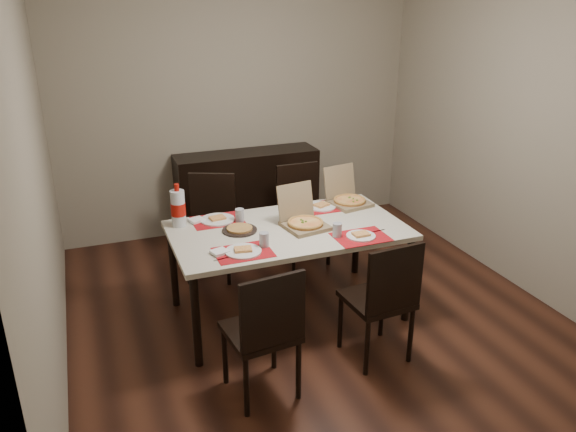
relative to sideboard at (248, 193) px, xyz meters
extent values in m
cube|color=#422114|center=(0.00, -1.78, -0.46)|extent=(3.80, 4.00, 0.02)
cube|color=gray|center=(0.00, 0.23, 0.85)|extent=(3.80, 0.02, 2.60)
cube|color=gray|center=(-1.91, -1.78, 0.85)|extent=(0.02, 4.00, 2.60)
cube|color=gray|center=(1.91, -1.78, 0.85)|extent=(0.02, 4.00, 2.60)
cube|color=black|center=(0.00, 0.00, 0.00)|extent=(1.50, 0.40, 0.90)
cube|color=beige|center=(-0.19, -1.71, 0.28)|extent=(1.80, 1.00, 0.04)
cylinder|color=black|center=(-1.03, -2.15, -0.10)|extent=(0.06, 0.06, 0.71)
cylinder|color=black|center=(0.65, -2.15, -0.10)|extent=(0.06, 0.06, 0.71)
cylinder|color=black|center=(-1.03, -1.27, -0.10)|extent=(0.06, 0.06, 0.71)
cylinder|color=black|center=(0.65, -1.27, -0.10)|extent=(0.06, 0.06, 0.71)
cube|color=black|center=(-0.70, -2.57, 0.00)|extent=(0.46, 0.46, 0.04)
cube|color=black|center=(-0.68, -2.75, 0.25)|extent=(0.42, 0.08, 0.46)
cylinder|color=black|center=(-0.86, -2.76, -0.24)|extent=(0.04, 0.04, 0.43)
cylinder|color=black|center=(-0.50, -2.72, -0.24)|extent=(0.04, 0.04, 0.43)
cylinder|color=black|center=(-0.90, -2.41, -0.24)|extent=(0.04, 0.04, 0.43)
cylinder|color=black|center=(-0.54, -2.37, -0.24)|extent=(0.04, 0.04, 0.43)
cube|color=black|center=(0.19, -2.47, 0.00)|extent=(0.45, 0.45, 0.04)
cube|color=black|center=(0.20, -2.66, 0.25)|extent=(0.42, 0.06, 0.46)
cylinder|color=black|center=(0.02, -2.66, -0.24)|extent=(0.04, 0.04, 0.43)
cylinder|color=black|center=(0.38, -2.64, -0.24)|extent=(0.04, 0.04, 0.43)
cylinder|color=black|center=(0.00, -2.31, -0.24)|extent=(0.04, 0.04, 0.43)
cylinder|color=black|center=(0.36, -2.28, -0.24)|extent=(0.04, 0.04, 0.43)
cube|color=black|center=(-0.61, -0.85, 0.00)|extent=(0.55, 0.55, 0.04)
cube|color=black|center=(-0.54, -0.68, 0.25)|extent=(0.40, 0.19, 0.46)
cylinder|color=black|center=(-0.37, -0.76, -0.24)|extent=(0.04, 0.04, 0.43)
cylinder|color=black|center=(-0.70, -0.62, -0.24)|extent=(0.04, 0.04, 0.43)
cylinder|color=black|center=(-0.52, -1.09, -0.24)|extent=(0.04, 0.04, 0.43)
cylinder|color=black|center=(-0.85, -0.95, -0.24)|extent=(0.04, 0.04, 0.43)
cube|color=black|center=(0.31, -0.86, 0.00)|extent=(0.42, 0.42, 0.04)
cube|color=black|center=(0.30, -0.67, 0.25)|extent=(0.42, 0.03, 0.46)
cylinder|color=black|center=(0.48, -0.68, -0.24)|extent=(0.04, 0.04, 0.43)
cylinder|color=black|center=(0.12, -0.68, -0.24)|extent=(0.04, 0.04, 0.43)
cylinder|color=black|center=(0.49, -1.04, -0.24)|extent=(0.04, 0.04, 0.43)
cylinder|color=black|center=(0.13, -1.04, -0.24)|extent=(0.04, 0.04, 0.43)
cube|color=#B90C15|center=(-0.64, -2.01, 0.30)|extent=(0.40, 0.30, 0.00)
cylinder|color=white|center=(-0.64, -2.01, 0.31)|extent=(0.26, 0.26, 0.01)
cube|color=#F7E37B|center=(-0.64, -2.01, 0.33)|extent=(0.13, 0.11, 0.02)
cylinder|color=#9B9DA5|center=(-0.47, -1.98, 0.36)|extent=(0.07, 0.07, 0.11)
cube|color=#B2B2B7|center=(-0.77, -2.06, 0.30)|extent=(0.20, 0.04, 0.00)
cube|color=white|center=(-0.80, -1.97, 0.31)|extent=(0.13, 0.13, 0.02)
cube|color=#B90C15|center=(0.26, -2.07, 0.30)|extent=(0.40, 0.30, 0.00)
cylinder|color=white|center=(0.26, -2.07, 0.31)|extent=(0.22, 0.22, 0.01)
cube|color=#F7E37B|center=(0.26, -2.07, 0.33)|extent=(0.12, 0.09, 0.02)
cylinder|color=#9B9DA5|center=(0.10, -2.00, 0.36)|extent=(0.07, 0.07, 0.11)
cube|color=#B2B2B7|center=(0.40, -2.02, 0.30)|extent=(0.20, 0.04, 0.00)
cube|color=#B90C15|center=(-0.66, -1.37, 0.30)|extent=(0.40, 0.30, 0.00)
cylinder|color=white|center=(-0.66, -1.37, 0.31)|extent=(0.28, 0.28, 0.01)
cube|color=#F7E37B|center=(-0.66, -1.37, 0.33)|extent=(0.13, 0.11, 0.02)
cylinder|color=#9B9DA5|center=(-0.50, -1.46, 0.36)|extent=(0.07, 0.07, 0.11)
cube|color=#B2B2B7|center=(-0.78, -1.35, 0.30)|extent=(0.20, 0.04, 0.00)
cube|color=white|center=(-0.82, -1.33, 0.31)|extent=(0.13, 0.13, 0.02)
cube|color=#B90C15|center=(0.24, -1.39, 0.30)|extent=(0.40, 0.30, 0.00)
cylinder|color=white|center=(0.24, -1.39, 0.31)|extent=(0.25, 0.25, 0.01)
cube|color=#F7E37B|center=(0.24, -1.39, 0.33)|extent=(0.14, 0.13, 0.02)
cylinder|color=#9B9DA5|center=(0.08, -1.41, 0.36)|extent=(0.07, 0.07, 0.11)
cube|color=#B2B2B7|center=(0.43, -1.40, 0.30)|extent=(0.20, 0.04, 0.00)
cube|color=white|center=(-0.09, -1.80, 0.31)|extent=(0.14, 0.15, 0.02)
cube|color=#776345|center=(-0.06, -1.76, 0.32)|extent=(0.36, 0.36, 0.03)
cube|color=#776345|center=(-0.08, -1.61, 0.47)|extent=(0.32, 0.12, 0.28)
cylinder|color=#F7E37B|center=(-0.06, -1.76, 0.34)|extent=(0.31, 0.31, 0.02)
cube|color=#776345|center=(0.49, -1.43, 0.32)|extent=(0.36, 0.36, 0.03)
cube|color=#776345|center=(0.46, -1.27, 0.47)|extent=(0.32, 0.12, 0.28)
cylinder|color=#F7E37B|center=(0.49, -1.43, 0.34)|extent=(0.31, 0.31, 0.02)
cylinder|color=black|center=(-0.55, -1.64, 0.31)|extent=(0.27, 0.27, 0.01)
cylinder|color=tan|center=(-0.55, -1.64, 0.32)|extent=(0.20, 0.20, 0.02)
imported|color=white|center=(-0.02, -1.48, 0.32)|extent=(0.15, 0.15, 0.03)
cylinder|color=silver|center=(-0.96, -1.36, 0.44)|extent=(0.11, 0.11, 0.29)
cylinder|color=#A31007|center=(-0.96, -1.36, 0.44)|extent=(0.12, 0.12, 0.10)
cylinder|color=#A31007|center=(-0.96, -1.36, 0.62)|extent=(0.04, 0.04, 0.06)
camera|label=1|loc=(-1.61, -5.46, 2.00)|focal=35.00mm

